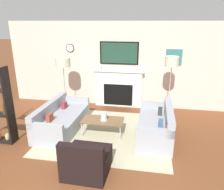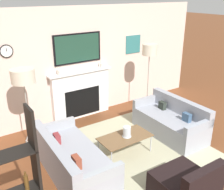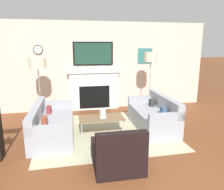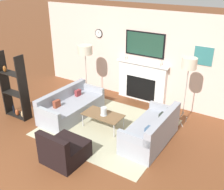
{
  "view_description": "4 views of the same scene",
  "coord_description": "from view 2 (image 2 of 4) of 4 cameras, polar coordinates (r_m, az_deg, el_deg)",
  "views": [
    {
      "loc": [
        0.98,
        -1.94,
        2.69
      ],
      "look_at": [
        0.04,
        3.39,
        0.85
      ],
      "focal_mm": 35.0,
      "sensor_mm": 36.0,
      "label": 1
    },
    {
      "loc": [
        -2.76,
        -0.67,
        3.0
      ],
      "look_at": [
        -0.02,
        3.4,
        1.04
      ],
      "focal_mm": 42.0,
      "sensor_mm": 36.0,
      "label": 2
    },
    {
      "loc": [
        -0.85,
        -1.87,
        2.01
      ],
      "look_at": [
        0.28,
        3.45,
        0.75
      ],
      "focal_mm": 35.0,
      "sensor_mm": 36.0,
      "label": 3
    },
    {
      "loc": [
        3.14,
        -1.9,
        3.64
      ],
      "look_at": [
        0.03,
        3.05,
        0.87
      ],
      "focal_mm": 42.0,
      "sensor_mm": 36.0,
      "label": 4
    }
  ],
  "objects": [
    {
      "name": "floor_lamp_right",
      "position": [
        6.55,
        8.19,
        9.49
      ],
      "size": [
        0.36,
        0.36,
        1.81
      ],
      "color": "#9E998E",
      "rests_on": "ground_plane"
    },
    {
      "name": "armchair",
      "position": [
        4.34,
        15.75,
        -18.64
      ],
      "size": [
        0.81,
        0.83,
        0.75
      ],
      "color": "black",
      "rests_on": "ground_plane"
    },
    {
      "name": "couch_left",
      "position": [
        4.76,
        -8.8,
        -13.76
      ],
      "size": [
        0.92,
        1.92,
        0.71
      ],
      "color": "#999EA9",
      "rests_on": "ground_plane"
    },
    {
      "name": "coffee_table",
      "position": [
        5.13,
        2.86,
        -9.29
      ],
      "size": [
        1.02,
        0.54,
        0.38
      ],
      "color": "brown",
      "rests_on": "ground_plane"
    },
    {
      "name": "hurricane_candle",
      "position": [
        5.08,
        3.26,
        -8.1
      ],
      "size": [
        0.18,
        0.18,
        0.21
      ],
      "color": "silver",
      "rests_on": "coffee_table"
    },
    {
      "name": "area_rug",
      "position": [
        5.41,
        3.22,
        -11.91
      ],
      "size": [
        3.04,
        2.7,
        0.01
      ],
      "color": "#B4B18F",
      "rests_on": "ground_plane"
    },
    {
      "name": "shelf_unit",
      "position": [
        3.55,
        -21.72,
        -18.73
      ],
      "size": [
        0.77,
        0.28,
        1.79
      ],
      "color": "black",
      "rests_on": "ground_plane"
    },
    {
      "name": "floor_lamp_left",
      "position": [
        5.11,
        -18.82,
        3.73
      ],
      "size": [
        0.44,
        0.44,
        1.68
      ],
      "color": "#9E998E",
      "rests_on": "ground_plane"
    },
    {
      "name": "fireplace_wall",
      "position": [
        6.47,
        -7.36,
        5.65
      ],
      "size": [
        7.38,
        0.28,
        2.7
      ],
      "color": "beige",
      "rests_on": "ground_plane"
    },
    {
      "name": "couch_right",
      "position": [
        5.99,
        12.62,
        -5.76
      ],
      "size": [
        0.81,
        1.68,
        0.79
      ],
      "color": "#999EA9",
      "rests_on": "ground_plane"
    }
  ]
}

